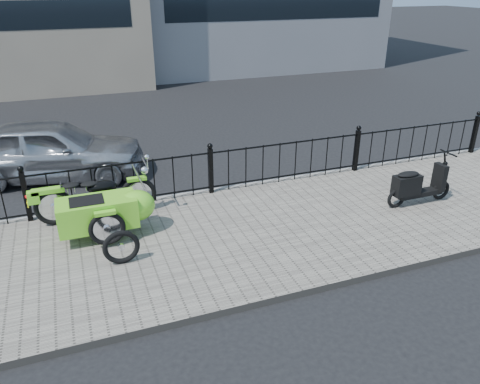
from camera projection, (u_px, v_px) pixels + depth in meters
name	position (u px, v px, depth m)	size (l,w,h in m)	color
ground	(232.00, 225.00, 8.73)	(120.00, 120.00, 0.00)	black
sidewalk	(242.00, 235.00, 8.28)	(30.00, 3.80, 0.12)	#655F56
curb	(209.00, 192.00, 9.93)	(30.00, 0.10, 0.12)	gray
iron_fence	(211.00, 172.00, 9.59)	(14.11, 0.11, 1.08)	black
motorcycle_sidecar	(107.00, 207.00, 8.07)	(2.28, 1.48, 0.98)	black
scooter	(416.00, 186.00, 9.12)	(1.49, 0.43, 1.01)	black
spare_tire	(121.00, 247.00, 7.24)	(0.58, 0.58, 0.08)	black
sedan_car	(51.00, 150.00, 10.51)	(1.63, 4.05, 1.38)	#AAABB1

